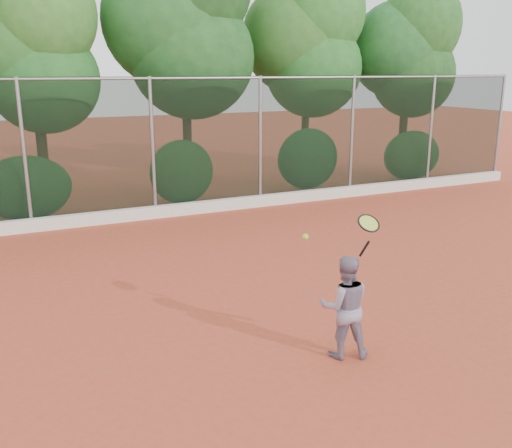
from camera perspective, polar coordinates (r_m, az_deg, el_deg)
name	(u,v)px	position (r m, az deg, el deg)	size (l,w,h in m)	color
ground	(284,319)	(8.76, 2.87, -9.48)	(80.00, 80.00, 0.00)	#AA4128
concrete_curb	(158,212)	(14.74, -9.82, 1.21)	(24.00, 0.20, 0.30)	silver
tennis_player	(344,307)	(7.53, 8.84, -8.17)	(0.67, 0.52, 1.38)	gray
chainlink_fence	(152,144)	(14.61, -10.32, 7.88)	(24.09, 0.09, 3.50)	black
foliage_backdrop	(107,40)	(16.31, -14.65, 17.34)	(23.70, 3.63, 7.55)	#462A1B
tennis_racket	(368,226)	(7.21, 11.16, -0.22)	(0.31, 0.29, 0.58)	black
tennis_ball_in_flight	(305,237)	(6.21, 4.96, -1.29)	(0.07, 0.07, 0.07)	#A6C82D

